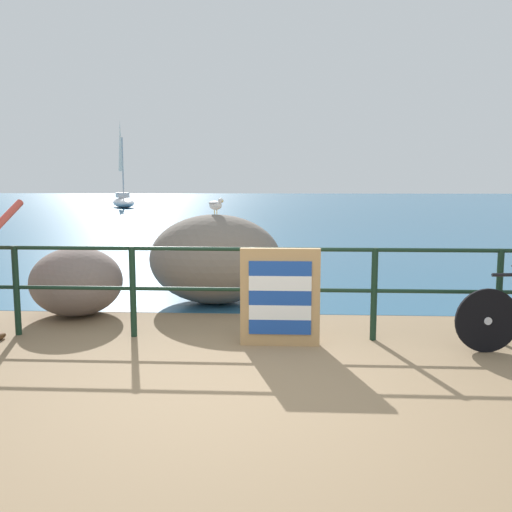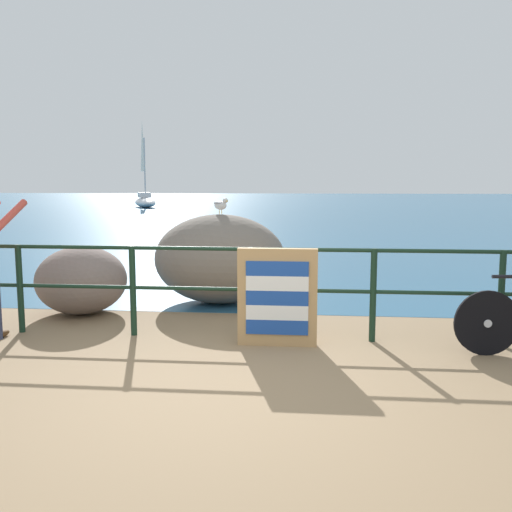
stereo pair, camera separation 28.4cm
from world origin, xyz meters
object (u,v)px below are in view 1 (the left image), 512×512
at_px(folded_deckchair_stack, 280,297).
at_px(sailboat, 123,198).
at_px(breakwater_boulder_main, 215,259).
at_px(seagull, 216,204).
at_px(breakwater_boulder_left, 77,281).

relative_size(folded_deckchair_stack, sailboat, 0.17).
height_order(breakwater_boulder_main, seagull, seagull).
bearing_deg(sailboat, folded_deckchair_stack, -6.79).
xyz_separation_m(breakwater_boulder_main, sailboat, (-10.56, 31.51, 0.07)).
relative_size(breakwater_boulder_main, sailboat, 0.31).
bearing_deg(breakwater_boulder_left, sailboat, 105.29).
distance_m(folded_deckchair_stack, sailboat, 35.52).
height_order(breakwater_boulder_left, sailboat, sailboat).
xyz_separation_m(seagull, sailboat, (-10.56, 31.43, -0.71)).
distance_m(folded_deckchair_stack, breakwater_boulder_main, 2.30).
xyz_separation_m(breakwater_boulder_main, seagull, (0.00, 0.07, 0.78)).
xyz_separation_m(breakwater_boulder_left, seagull, (1.71, 0.93, 0.97)).
relative_size(breakwater_boulder_left, sailboat, 0.20).
xyz_separation_m(breakwater_boulder_left, sailboat, (-8.85, 32.37, 0.26)).
height_order(folded_deckchair_stack, breakwater_boulder_main, breakwater_boulder_main).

